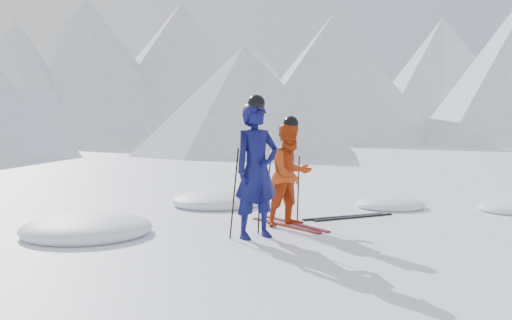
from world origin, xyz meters
TOP-DOWN VIEW (x-y plane):
  - ground at (0.00, 0.00)m, footprint 160.00×160.00m
  - mountain_range at (5.71, 35.31)m, footprint 106.15×62.94m
  - skier_blue at (-2.10, -0.39)m, footprint 0.76×0.52m
  - skier_red at (-1.04, 0.09)m, footprint 0.86×0.68m
  - pole_blue_left at (-2.40, -0.24)m, footprint 0.13×0.09m
  - pole_blue_right at (-1.85, -0.14)m, footprint 0.13×0.08m
  - pole_red_left at (-1.34, 0.34)m, footprint 0.12×0.09m
  - pole_red_right at (-0.74, 0.24)m, footprint 0.12×0.08m
  - ski_worn_left at (-1.16, 0.09)m, footprint 0.09×1.70m
  - ski_worn_right at (-0.92, 0.09)m, footprint 0.21×1.70m
  - ski_loose_a at (0.26, 0.11)m, footprint 1.68×0.45m
  - ski_loose_b at (0.36, -0.04)m, footprint 1.69×0.40m
  - snow_lumps at (-1.26, 1.43)m, footprint 9.12×5.73m

SIDE VIEW (x-z plane):
  - ground at x=0.00m, z-range 0.00..0.00m
  - snow_lumps at x=-1.26m, z-range -0.22..0.22m
  - ski_worn_left at x=-1.16m, z-range 0.00..0.03m
  - ski_worn_right at x=-0.92m, z-range 0.00..0.03m
  - ski_loose_a at x=0.26m, z-range 0.00..0.03m
  - ski_loose_b at x=0.36m, z-range 0.00..0.03m
  - pole_red_left at x=-1.34m, z-range 0.00..1.15m
  - pole_red_right at x=-0.74m, z-range 0.00..1.15m
  - pole_blue_left at x=-2.40m, z-range 0.00..1.35m
  - pole_blue_right at x=-1.85m, z-range 0.00..1.35m
  - skier_red at x=-1.04m, z-range 0.00..1.73m
  - skier_blue at x=-2.10m, z-range 0.00..2.03m
  - mountain_range at x=5.71m, z-range -1.04..14.49m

